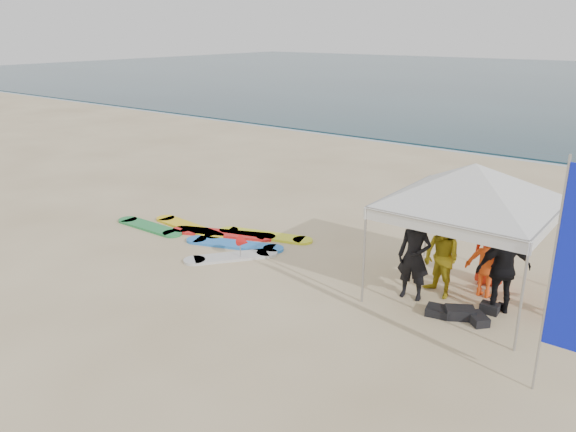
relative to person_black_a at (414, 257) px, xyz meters
The scene contains 13 objects.
ground 4.49m from the person_black_a, 142.53° to the right, with size 120.00×120.00×0.00m, color beige.
shoreline_foam 15.94m from the person_black_a, 102.64° to the left, with size 160.00×1.20×0.01m, color silver.
person_black_a is the anchor object (origin of this frame).
person_yellow 0.62m from the person_black_a, 47.83° to the left, with size 0.85×0.66×1.74m, color gold.
person_orange_a 1.61m from the person_black_a, 40.76° to the left, with size 1.01×0.58×1.57m, color #FF5116.
person_black_b 1.76m from the person_black_a, 15.93° to the left, with size 1.12×0.47×1.91m, color black.
person_orange_b 2.00m from the person_black_a, 56.60° to the left, with size 0.80×0.52×1.63m, color red.
person_seated 2.86m from the person_black_a, 19.76° to the left, with size 0.96×0.30×1.03m, color orange.
canopy_tent 2.26m from the person_black_a, 42.34° to the left, with size 4.44×4.44×3.35m.
feather_flag 3.95m from the person_black_a, 28.85° to the right, with size 0.64×0.04×3.84m.
marker_pennant 4.28m from the person_black_a, behind, with size 0.28×0.28×0.64m.
gear_pile 1.49m from the person_black_a, ahead, with size 1.30×1.09×0.22m.
surfboard_spread 5.97m from the person_black_a, behind, with size 5.25×3.17×0.07m.
Camera 1 is at (7.96, -7.60, 5.51)m, focal length 35.00 mm.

